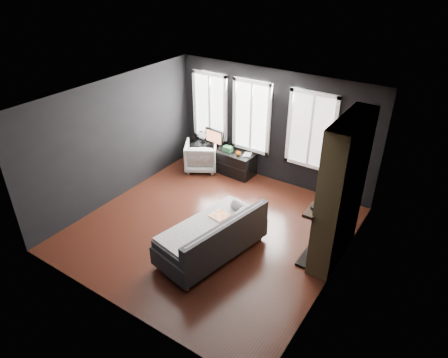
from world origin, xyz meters
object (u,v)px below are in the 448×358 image
Objects in this scene: sofa at (211,233)px; book at (244,150)px; mantel_vase at (336,179)px; armchair at (201,155)px; mug at (238,153)px; monitor at (214,137)px; media_console at (224,159)px.

sofa reaches higher than book.
mantel_vase is at bearing -24.09° from book.
armchair reaches higher than mug.
monitor reaches higher than mug.
sofa is 3.73× the size of monitor.
monitor is 3.77m from mantel_vase.
armchair is 3.26× the size of book.
armchair is 6.95× the size of mug.
mug reaches higher than media_console.
armchair is at bearing -169.69° from mug.
media_console is (-1.63, 2.85, -0.16)m from sofa.
monitor reaches higher than media_console.
mug is at bearing 123.55° from sofa.
sofa is 2.48m from mantel_vase.
mug is (-1.13, 2.74, 0.20)m from sofa.
media_console is 6.90× the size of book.
media_console is at bearing 179.78° from book.
mantel_vase reaches higher than book.
media_console is 3.05× the size of monitor.
mantel_vase is (3.25, -1.19, 1.02)m from media_console.
media_console is 0.62m from monitor.
monitor is 2.27× the size of book.
book is (-1.04, 2.85, 0.26)m from sofa.
mantel_vase is (3.74, -0.90, 0.91)m from armchair.
media_console is 3.61m from mantel_vase.
monitor is (-1.92, 2.87, 0.39)m from sofa.
armchair is 0.57m from monitor.
armchair is 3.95m from mantel_vase.
mantel_vase is at bearing 56.96° from sofa.
armchair is at bearing 166.47° from mantel_vase.
mantel_vase reaches higher than monitor.
armchair is at bearing -165.14° from book.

